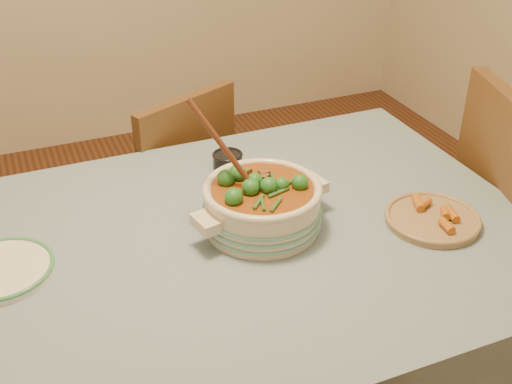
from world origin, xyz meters
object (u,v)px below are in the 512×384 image
stew_casserole (262,202)px  condiment_bowl (228,160)px  dining_table (207,273)px  fried_plate (433,217)px  chair_far (172,187)px  white_plate (1,270)px

stew_casserole → condiment_bowl: stew_casserole is taller
stew_casserole → dining_table: bearing=-174.2°
dining_table → condiment_bowl: size_ratio=15.23×
stew_casserole → fried_plate: bearing=-20.2°
stew_casserole → condiment_bowl: size_ratio=3.44×
dining_table → fried_plate: fried_plate is taller
fried_plate → chair_far: size_ratio=0.32×
condiment_bowl → fried_plate: bearing=-51.2°
white_plate → stew_casserole: bearing=-5.0°
condiment_bowl → fried_plate: condiment_bowl is taller
dining_table → fried_plate: (0.57, -0.14, 0.11)m
condiment_bowl → stew_casserole: bearing=-95.1°
chair_far → dining_table: bearing=57.2°
stew_casserole → fried_plate: size_ratio=1.37×
condiment_bowl → fried_plate: 0.61m
dining_table → stew_casserole: (0.16, 0.02, 0.17)m
condiment_bowl → fried_plate: size_ratio=0.40×
stew_casserole → condiment_bowl: (0.03, 0.32, -0.05)m
dining_table → chair_far: bearing=81.6°
fried_plate → chair_far: chair_far is taller
fried_plate → chair_far: bearing=118.0°
condiment_bowl → chair_far: 0.49m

